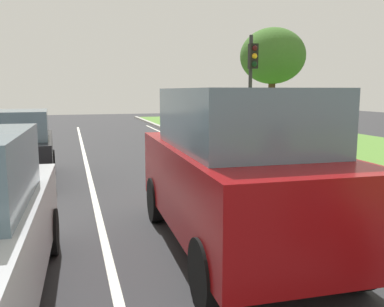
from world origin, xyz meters
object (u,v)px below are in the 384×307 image
tree_roadside_far (273,57)px  car_suv_ahead (236,169)px  car_hatchback_far (17,147)px  traffic_light_near_right (252,74)px

tree_roadside_far → car_suv_ahead: bearing=-118.8°
car_hatchback_far → car_suv_ahead: bearing=-60.1°
car_hatchback_far → tree_roadside_far: tree_roadside_far is taller
car_hatchback_far → tree_roadside_far: (10.31, 6.85, 2.90)m
car_suv_ahead → car_hatchback_far: bearing=123.6°
traffic_light_near_right → tree_roadside_far: bearing=52.5°
car_suv_ahead → traffic_light_near_right: 10.32m
traffic_light_near_right → car_suv_ahead: bearing=-115.3°
traffic_light_near_right → tree_roadside_far: (2.47, 3.22, 0.93)m
car_hatchback_far → tree_roadside_far: size_ratio=0.74×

